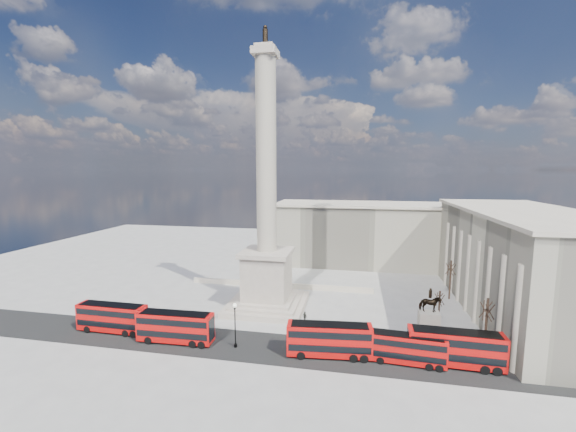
% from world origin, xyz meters
% --- Properties ---
extents(ground, '(180.00, 180.00, 0.00)m').
position_xyz_m(ground, '(0.00, 0.00, 0.00)').
color(ground, '#9E9C96').
rests_on(ground, ground).
extents(asphalt_road, '(120.00, 9.00, 0.01)m').
position_xyz_m(asphalt_road, '(5.00, -10.00, 0.00)').
color(asphalt_road, black).
rests_on(asphalt_road, ground).
extents(nelsons_column, '(14.00, 14.00, 49.85)m').
position_xyz_m(nelsons_column, '(0.00, 5.00, 12.92)').
color(nelsons_column, '#B1A493').
rests_on(nelsons_column, ground).
extents(balustrade_wall, '(40.00, 0.60, 1.10)m').
position_xyz_m(balustrade_wall, '(0.00, 16.00, 0.55)').
color(balustrade_wall, beige).
rests_on(balustrade_wall, ground).
extents(building_east, '(19.00, 46.00, 18.60)m').
position_xyz_m(building_east, '(45.00, 10.00, 9.32)').
color(building_east, beige).
rests_on(building_east, ground).
extents(building_northeast, '(51.00, 17.00, 16.60)m').
position_xyz_m(building_northeast, '(20.00, 40.00, 8.32)').
color(building_northeast, beige).
rests_on(building_northeast, ground).
extents(red_bus_a, '(11.40, 2.97, 4.59)m').
position_xyz_m(red_bus_a, '(-9.89, -11.02, 2.41)').
color(red_bus_a, red).
rests_on(red_bus_a, ground).
extents(red_bus_b, '(11.68, 3.70, 4.66)m').
position_xyz_m(red_bus_b, '(12.81, -10.75, 2.44)').
color(red_bus_b, red).
rests_on(red_bus_b, ground).
extents(red_bus_c, '(11.83, 3.04, 4.77)m').
position_xyz_m(red_bus_c, '(29.07, -10.05, 2.50)').
color(red_bus_c, red).
rests_on(red_bus_c, ground).
extents(red_bus_d, '(10.06, 2.99, 4.02)m').
position_xyz_m(red_bus_d, '(22.93, -10.61, 2.11)').
color(red_bus_d, red).
rests_on(red_bus_d, ground).
extents(red_bus_e, '(11.16, 2.77, 4.51)m').
position_xyz_m(red_bus_e, '(-21.44, -9.71, 2.37)').
color(red_bus_e, red).
rests_on(red_bus_e, ground).
extents(victorian_lamp, '(0.56, 0.56, 6.58)m').
position_xyz_m(victorian_lamp, '(-0.75, -10.77, 3.87)').
color(victorian_lamp, black).
rests_on(victorian_lamp, ground).
extents(equestrian_statue, '(3.75, 2.81, 7.88)m').
position_xyz_m(equestrian_statue, '(27.20, -2.46, 2.72)').
color(equestrian_statue, beige).
rests_on(equestrian_statue, ground).
extents(bare_tree_near, '(1.95, 1.95, 8.52)m').
position_xyz_m(bare_tree_near, '(33.87, -6.13, 6.72)').
color(bare_tree_near, '#332319').
rests_on(bare_tree_near, ground).
extents(bare_tree_mid, '(1.75, 1.75, 6.62)m').
position_xyz_m(bare_tree_mid, '(29.41, 1.21, 5.21)').
color(bare_tree_mid, '#332319').
rests_on(bare_tree_mid, ground).
extents(bare_tree_far, '(2.01, 2.01, 8.21)m').
position_xyz_m(bare_tree_far, '(34.55, 15.63, 6.47)').
color(bare_tree_far, '#332319').
rests_on(bare_tree_far, ground).
extents(pedestrian_walking, '(0.69, 0.47, 1.84)m').
position_xyz_m(pedestrian_walking, '(28.97, -6.50, 0.92)').
color(pedestrian_walking, black).
rests_on(pedestrian_walking, ground).
extents(pedestrian_standing, '(1.13, 1.09, 1.83)m').
position_xyz_m(pedestrian_standing, '(34.01, -6.50, 0.91)').
color(pedestrian_standing, black).
rests_on(pedestrian_standing, ground).
extents(pedestrian_crossing, '(1.03, 1.00, 1.74)m').
position_xyz_m(pedestrian_crossing, '(7.86, -0.19, 0.87)').
color(pedestrian_crossing, black).
rests_on(pedestrian_crossing, ground).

